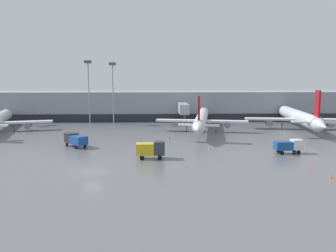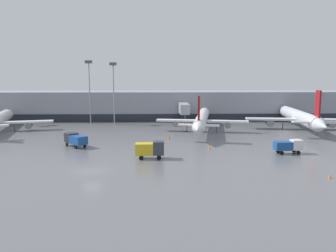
# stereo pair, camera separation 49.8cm
# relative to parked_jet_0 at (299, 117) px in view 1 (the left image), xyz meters

# --- Properties ---
(ground_plane) EXTENTS (320.00, 320.00, 0.00)m
(ground_plane) POSITION_rel_parked_jet_0_xyz_m (-46.25, -37.50, -3.22)
(ground_plane) COLOR slate
(terminal_building) EXTENTS (160.00, 26.45, 9.00)m
(terminal_building) POSITION_rel_parked_jet_0_xyz_m (-46.20, 24.45, 1.28)
(terminal_building) COLOR gray
(terminal_building) RESTS_ON ground_plane
(parked_jet_0) EXTENTS (27.53, 38.21, 10.63)m
(parked_jet_0) POSITION_rel_parked_jet_0_xyz_m (0.00, 0.00, 0.00)
(parked_jet_0) COLOR silver
(parked_jet_0) RESTS_ON ground_plane
(parked_jet_2) EXTENTS (22.74, 37.74, 9.64)m
(parked_jet_2) POSITION_rel_parked_jet_0_xyz_m (-25.90, -2.97, 0.03)
(parked_jet_2) COLOR white
(parked_jet_2) RESTS_ON ground_plane
(service_truck_0) EXTENTS (5.27, 5.36, 2.50)m
(service_truck_0) POSITION_rel_parked_jet_0_xyz_m (-52.74, -20.37, -1.71)
(service_truck_0) COLOR #19478C
(service_truck_0) RESTS_ON ground_plane
(service_truck_1) EXTENTS (4.69, 2.02, 2.92)m
(service_truck_1) POSITION_rel_parked_jet_0_xyz_m (-38.01, -30.32, -1.54)
(service_truck_1) COLOR gold
(service_truck_1) RESTS_ON ground_plane
(service_truck_2) EXTENTS (4.93, 2.07, 2.47)m
(service_truck_2) POSITION_rel_parked_jet_0_xyz_m (-13.75, -27.42, -1.76)
(service_truck_2) COLOR #19478C
(service_truck_2) RESTS_ON ground_plane
(traffic_cone_1) EXTENTS (0.51, 0.51, 0.76)m
(traffic_cone_1) POSITION_rel_parked_jet_0_xyz_m (-34.34, -12.49, -2.84)
(traffic_cone_1) COLOR orange
(traffic_cone_1) RESTS_ON ground_plane
(traffic_cone_2) EXTENTS (0.38, 0.38, 0.61)m
(traffic_cone_2) POSITION_rel_parked_jet_0_xyz_m (-13.85, -41.88, -2.91)
(traffic_cone_2) COLOR orange
(traffic_cone_2) RESTS_ON ground_plane
(traffic_cone_4) EXTENTS (0.47, 0.47, 0.56)m
(traffic_cone_4) POSITION_rel_parked_jet_0_xyz_m (-27.15, -23.83, -2.94)
(traffic_cone_4) COLOR orange
(traffic_cone_4) RESTS_ON ground_plane
(apron_light_mast_1) EXTENTS (1.80, 1.80, 17.68)m
(apron_light_mast_1) POSITION_rel_parked_jet_0_xyz_m (-49.58, 11.92, 10.80)
(apron_light_mast_1) COLOR gray
(apron_light_mast_1) RESTS_ON ground_plane
(apron_light_mast_2) EXTENTS (1.80, 1.80, 18.28)m
(apron_light_mast_2) POSITION_rel_parked_jet_0_xyz_m (-56.64, 12.71, 11.21)
(apron_light_mast_2) COLOR gray
(apron_light_mast_2) RESTS_ON ground_plane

